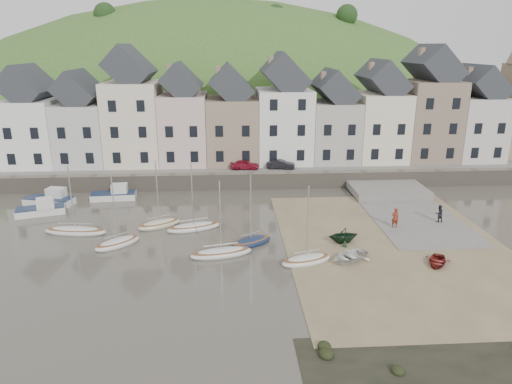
{
  "coord_description": "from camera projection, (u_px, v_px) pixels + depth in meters",
  "views": [
    {
      "loc": [
        -2.44,
        -34.3,
        15.73
      ],
      "look_at": [
        0.0,
        6.0,
        3.0
      ],
      "focal_mm": 32.83,
      "sensor_mm": 36.0,
      "label": 1
    }
  ],
  "objects": [
    {
      "name": "motorboat_0",
      "position": [
        51.0,
        199.0,
        48.11
      ],
      "size": [
        5.3,
        2.85,
        1.7
      ],
      "color": "silver",
      "rests_on": "ground"
    },
    {
      "name": "person_red",
      "position": [
        395.0,
        218.0,
        41.65
      ],
      "size": [
        0.66,
        0.44,
        1.8
      ],
      "primitive_type": "imported",
      "rotation": [
        0.0,
        0.0,
        3.13
      ],
      "color": "maroon",
      "rests_on": "slipway"
    },
    {
      "name": "rowboat_white",
      "position": [
        349.0,
        256.0,
        35.5
      ],
      "size": [
        4.02,
        3.72,
        0.68
      ],
      "primitive_type": "imported",
      "rotation": [
        0.0,
        0.0,
        -1.01
      ],
      "color": "silver",
      "rests_on": "beach"
    },
    {
      "name": "quay_street",
      "position": [
        249.0,
        167.0,
        56.57
      ],
      "size": [
        70.0,
        7.0,
        0.1
      ],
      "primitive_type": "cube",
      "color": "slate",
      "rests_on": "quay_land"
    },
    {
      "name": "sailboat_1",
      "position": [
        117.0,
        243.0,
        38.24
      ],
      "size": [
        3.96,
        3.67,
        6.32
      ],
      "color": "silver",
      "rests_on": "ground"
    },
    {
      "name": "beach",
      "position": [
        395.0,
        246.0,
        38.15
      ],
      "size": [
        18.0,
        26.0,
        0.06
      ],
      "primitive_type": "cube",
      "color": "#756147",
      "rests_on": "ground"
    },
    {
      "name": "person_dark",
      "position": [
        439.0,
        213.0,
        42.95
      ],
      "size": [
        0.88,
        0.74,
        1.62
      ],
      "primitive_type": "imported",
      "rotation": [
        0.0,
        0.0,
        3.31
      ],
      "color": "black",
      "rests_on": "slipway"
    },
    {
      "name": "motorboat_2",
      "position": [
        115.0,
        194.0,
        49.67
      ],
      "size": [
        4.74,
        2.09,
        1.7
      ],
      "color": "silver",
      "rests_on": "ground"
    },
    {
      "name": "car_right",
      "position": [
        281.0,
        164.0,
        55.66
      ],
      "size": [
        3.48,
        1.69,
        1.1
      ],
      "primitive_type": "imported",
      "rotation": [
        0.0,
        0.0,
        1.41
      ],
      "color": "black",
      "rests_on": "quay_street"
    },
    {
      "name": "rowboat_red",
      "position": [
        437.0,
        261.0,
        34.84
      ],
      "size": [
        2.86,
        3.14,
        0.53
      ],
      "primitive_type": "imported",
      "rotation": [
        0.0,
        0.0,
        -0.51
      ],
      "color": "maroon",
      "rests_on": "beach"
    },
    {
      "name": "seawall",
      "position": [
        250.0,
        181.0,
        53.44
      ],
      "size": [
        70.0,
        1.2,
        1.8
      ],
      "primitive_type": "cube",
      "color": "slate",
      "rests_on": "ground"
    },
    {
      "name": "car_left",
      "position": [
        245.0,
        165.0,
        55.41
      ],
      "size": [
        3.42,
        1.55,
        1.14
      ],
      "primitive_type": "imported",
      "rotation": [
        0.0,
        0.0,
        1.51
      ],
      "color": "maroon",
      "rests_on": "quay_street"
    },
    {
      "name": "ground",
      "position": [
        261.0,
        250.0,
        37.52
      ],
      "size": [
        160.0,
        160.0,
        0.0
      ],
      "primitive_type": "plane",
      "color": "#4D473C",
      "rests_on": "ground"
    },
    {
      "name": "sailboat_2",
      "position": [
        159.0,
        224.0,
        42.29
      ],
      "size": [
        4.22,
        3.33,
        6.32
      ],
      "color": "beige",
      "rests_on": "ground"
    },
    {
      "name": "townhouse_terrace",
      "position": [
        261.0,
        115.0,
        58.27
      ],
      "size": [
        61.05,
        8.0,
        13.93
      ],
      "color": "white",
      "rests_on": "quay_land"
    },
    {
      "name": "sailboat_4",
      "position": [
        221.0,
        253.0,
        36.43
      ],
      "size": [
        5.12,
        2.54,
        6.32
      ],
      "color": "silver",
      "rests_on": "ground"
    },
    {
      "name": "sailboat_0",
      "position": [
        75.0,
        231.0,
        40.72
      ],
      "size": [
        5.67,
        2.25,
        6.32
      ],
      "color": "silver",
      "rests_on": "ground"
    },
    {
      "name": "slipway",
      "position": [
        407.0,
        212.0,
        45.99
      ],
      "size": [
        8.0,
        18.0,
        0.12
      ],
      "primitive_type": "cube",
      "color": "slate",
      "rests_on": "ground"
    },
    {
      "name": "hillside",
      "position": [
        217.0,
        210.0,
        99.76
      ],
      "size": [
        134.4,
        84.0,
        84.0
      ],
      "color": "#365E25",
      "rests_on": "ground"
    },
    {
      "name": "quay_land",
      "position": [
        245.0,
        153.0,
        67.76
      ],
      "size": [
        90.0,
        30.0,
        1.5
      ],
      "primitive_type": "cube",
      "color": "#365E25",
      "rests_on": "ground"
    },
    {
      "name": "motorboat_1",
      "position": [
        42.0,
        209.0,
        45.23
      ],
      "size": [
        4.76,
        2.99,
        1.7
      ],
      "color": "silver",
      "rests_on": "ground"
    },
    {
      "name": "rowboat_green",
      "position": [
        343.0,
        235.0,
        38.62
      ],
      "size": [
        2.82,
        2.53,
        1.32
      ],
      "primitive_type": "imported",
      "rotation": [
        0.0,
        0.0,
        -1.41
      ],
      "color": "black",
      "rests_on": "beach"
    },
    {
      "name": "shore_rocks",
      "position": [
        430.0,
        367.0,
        23.84
      ],
      "size": [
        14.0,
        6.0,
        0.52
      ],
      "color": "black",
      "rests_on": "ground"
    },
    {
      "name": "sailboat_6",
      "position": [
        306.0,
        260.0,
        35.22
      ],
      "size": [
        4.29,
        2.68,
        6.32
      ],
      "color": "silver",
      "rests_on": "ground"
    },
    {
      "name": "sailboat_3",
      "position": [
        194.0,
        227.0,
        41.6
      ],
      "size": [
        5.03,
        2.87,
        6.32
      ],
      "color": "silver",
      "rests_on": "ground"
    },
    {
      "name": "sailboat_5",
      "position": [
        251.0,
        242.0,
        38.48
      ],
      "size": [
        4.08,
        3.27,
        6.32
      ],
      "color": "#162545",
      "rests_on": "ground"
    }
  ]
}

